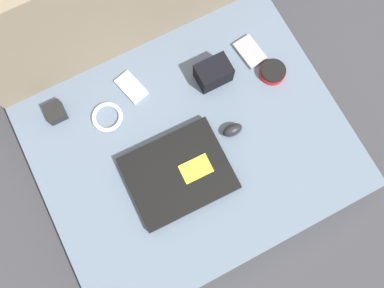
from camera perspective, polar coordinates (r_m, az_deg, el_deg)
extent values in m
plane|color=#38383D|center=(1.29, 0.00, -1.59)|extent=(8.00, 8.00, 0.00)
cube|color=slate|center=(1.22, 0.00, -0.94)|extent=(0.94, 0.75, 0.14)
cube|color=black|center=(1.12, -2.09, -4.54)|extent=(0.30, 0.25, 0.03)
cube|color=yellow|center=(1.10, 0.60, -3.78)|extent=(0.09, 0.06, 0.00)
ellipsoid|color=black|center=(1.15, 6.18, 2.13)|extent=(0.06, 0.04, 0.04)
cylinder|color=red|center=(1.24, 12.16, 10.62)|extent=(0.08, 0.08, 0.02)
cylinder|color=black|center=(1.23, 12.30, 10.87)|extent=(0.08, 0.08, 0.01)
cube|color=silver|center=(1.21, -9.22, 8.53)|extent=(0.08, 0.11, 0.01)
cube|color=#99999E|center=(1.26, 8.81, 13.73)|extent=(0.08, 0.11, 0.01)
cube|color=black|center=(1.18, 3.27, 10.75)|extent=(0.11, 0.07, 0.07)
cube|color=black|center=(1.23, -20.13, 4.56)|extent=(0.05, 0.06, 0.04)
torus|color=white|center=(1.20, -12.79, 4.04)|extent=(0.10, 0.10, 0.01)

